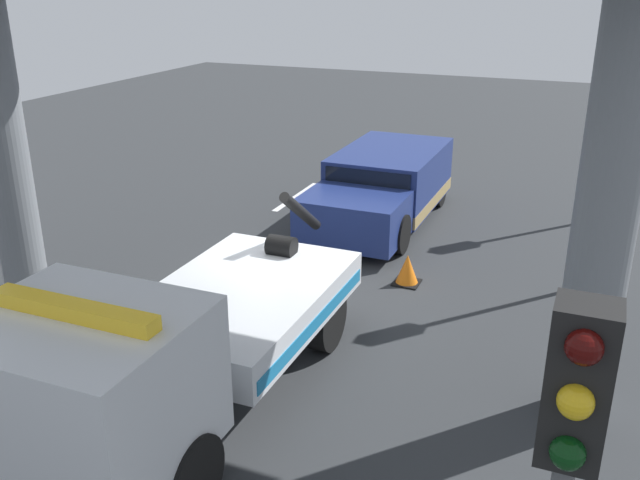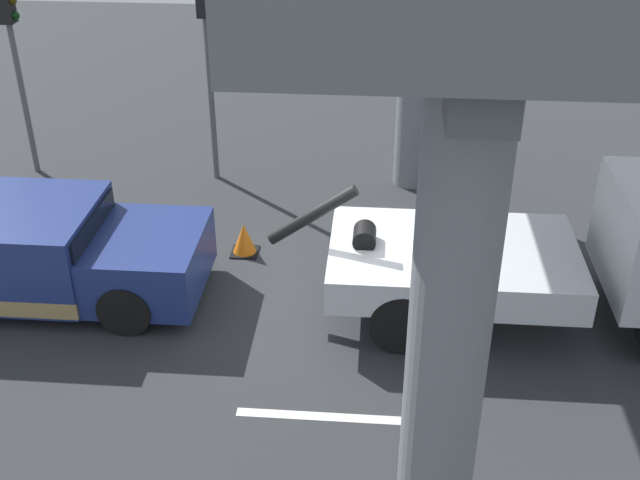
{
  "view_description": "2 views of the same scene",
  "coord_description": "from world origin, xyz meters",
  "px_view_note": "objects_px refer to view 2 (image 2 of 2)",
  "views": [
    {
      "loc": [
        9.74,
        4.61,
        5.5
      ],
      "look_at": [
        -1.17,
        0.06,
        0.91
      ],
      "focal_mm": 38.86,
      "sensor_mm": 36.0,
      "label": 1
    },
    {
      "loc": [
        0.48,
        -10.6,
        7.36
      ],
      "look_at": [
        -0.39,
        0.19,
        1.11
      ],
      "focal_mm": 44.35,
      "sensor_mm": 36.0,
      "label": 2
    }
  ],
  "objects_px": {
    "tow_truck_white": "(582,252)",
    "traffic_light_far": "(207,31)",
    "traffic_light_near": "(12,34)",
    "traffic_cone_orange": "(244,240)",
    "towed_van_green": "(28,252)"
  },
  "relations": [
    {
      "from": "towed_van_green",
      "to": "traffic_light_near",
      "type": "relative_size",
      "value": 1.26
    },
    {
      "from": "traffic_cone_orange",
      "to": "tow_truck_white",
      "type": "bearing_deg",
      "value": -15.67
    },
    {
      "from": "traffic_light_far",
      "to": "traffic_cone_orange",
      "type": "bearing_deg",
      "value": -70.44
    },
    {
      "from": "towed_van_green",
      "to": "traffic_cone_orange",
      "type": "relative_size",
      "value": 8.99
    },
    {
      "from": "tow_truck_white",
      "to": "towed_van_green",
      "type": "bearing_deg",
      "value": -179.98
    },
    {
      "from": "towed_van_green",
      "to": "traffic_light_far",
      "type": "xyz_separation_m",
      "value": [
        2.17,
        4.66,
        2.39
      ]
    },
    {
      "from": "tow_truck_white",
      "to": "traffic_cone_orange",
      "type": "bearing_deg",
      "value": 164.33
    },
    {
      "from": "traffic_light_far",
      "to": "traffic_cone_orange",
      "type": "xyz_separation_m",
      "value": [
        1.11,
        -3.12,
        -2.89
      ]
    },
    {
      "from": "traffic_light_far",
      "to": "traffic_cone_orange",
      "type": "distance_m",
      "value": 4.39
    },
    {
      "from": "traffic_light_far",
      "to": "towed_van_green",
      "type": "bearing_deg",
      "value": -114.97
    },
    {
      "from": "tow_truck_white",
      "to": "traffic_light_far",
      "type": "xyz_separation_m",
      "value": [
        -6.61,
        4.66,
        1.96
      ]
    },
    {
      "from": "tow_truck_white",
      "to": "traffic_light_near",
      "type": "bearing_deg",
      "value": 156.28
    },
    {
      "from": "tow_truck_white",
      "to": "traffic_light_near",
      "type": "xyz_separation_m",
      "value": [
        -10.61,
        4.66,
        1.82
      ]
    },
    {
      "from": "traffic_light_far",
      "to": "traffic_light_near",
      "type": "bearing_deg",
      "value": 180.0
    },
    {
      "from": "tow_truck_white",
      "to": "towed_van_green",
      "type": "relative_size",
      "value": 1.4
    }
  ]
}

